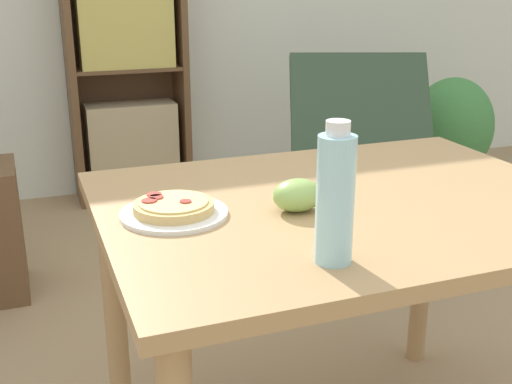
% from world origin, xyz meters
% --- Properties ---
extents(dining_table, '(1.12, 0.85, 0.76)m').
position_xyz_m(dining_table, '(0.13, 0.05, 0.65)').
color(dining_table, tan).
rests_on(dining_table, ground_plane).
extents(pizza_on_plate, '(0.23, 0.23, 0.04)m').
position_xyz_m(pizza_on_plate, '(-0.27, 0.08, 0.77)').
color(pizza_on_plate, white).
rests_on(pizza_on_plate, dining_table).
extents(grape_bunch, '(0.12, 0.09, 0.07)m').
position_xyz_m(grape_bunch, '(-0.01, 0.02, 0.79)').
color(grape_bunch, '#93BC5B').
rests_on(grape_bunch, dining_table).
extents(drink_bottle, '(0.07, 0.07, 0.26)m').
position_xyz_m(drink_bottle, '(-0.06, -0.24, 0.88)').
color(drink_bottle, '#A3DBEA').
rests_on(drink_bottle, dining_table).
extents(lounge_chair_far, '(0.87, 0.95, 0.88)m').
position_xyz_m(lounge_chair_far, '(0.95, 1.36, 0.29)').
color(lounge_chair_far, black).
rests_on(lounge_chair_far, ground_plane).
extents(bookshelf, '(0.65, 0.29, 1.50)m').
position_xyz_m(bookshelf, '(0.03, 2.45, 0.69)').
color(bookshelf, brown).
rests_on(bookshelf, ground_plane).
extents(potted_plant_floor, '(0.51, 0.43, 0.69)m').
position_xyz_m(potted_plant_floor, '(1.78, 1.83, 0.37)').
color(potted_plant_floor, '#70665B').
rests_on(potted_plant_floor, ground_plane).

